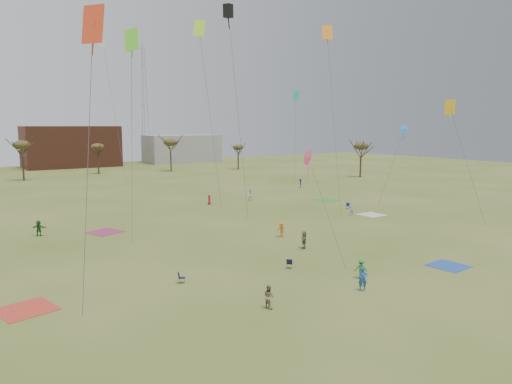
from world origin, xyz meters
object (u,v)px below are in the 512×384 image
flyer_near_center (361,269)px  camp_chair_center (289,265)px  flyer_near_right (363,279)px  camp_chair_right (348,207)px  radio_tower (144,104)px  camp_chair_left (182,280)px

flyer_near_center → camp_chair_center: bearing=-20.1°
flyer_near_right → camp_chair_right: 35.06m
flyer_near_right → radio_tower: 133.48m
camp_chair_left → camp_chair_right: (34.25, 16.87, 0.00)m
camp_chair_right → camp_chair_center: bearing=-104.8°
camp_chair_center → radio_tower: bearing=-62.0°
flyer_near_right → radio_tower: radio_tower is taller
flyer_near_center → camp_chair_left: bearing=10.2°
camp_chair_left → radio_tower: (41.30, 119.64, 18.95)m
camp_chair_right → radio_tower: size_ratio=0.02×
camp_chair_right → camp_chair_left: bearing=-115.1°
radio_tower → camp_chair_left: bearing=-109.0°
flyer_near_right → camp_chair_center: bearing=144.9°
flyer_near_center → flyer_near_right: (-1.99, -2.11, 0.10)m
camp_chair_left → camp_chair_right: bearing=-33.6°
camp_chair_left → camp_chair_center: size_ratio=1.00×
camp_chair_center → flyer_near_right: bearing=142.0°
flyer_near_right → camp_chair_center: flyer_near_right is taller
camp_chair_center → radio_tower: radio_tower is taller
flyer_near_center → flyer_near_right: flyer_near_right is taller
camp_chair_center → camp_chair_right: (24.90, 18.45, 0.00)m
flyer_near_center → camp_chair_center: (-3.18, 5.26, -0.54)m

